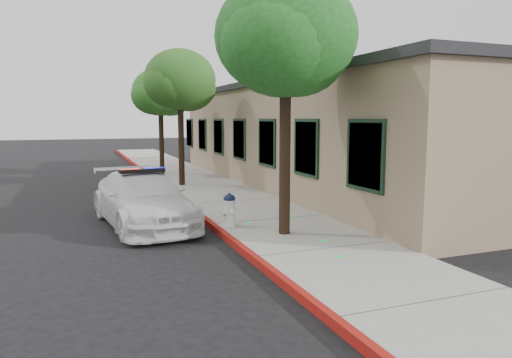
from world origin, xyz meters
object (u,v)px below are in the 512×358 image
object	(u,v)px
street_tree_mid	(180,83)
street_tree_far	(161,94)
street_tree_near	(286,42)
fire_hydrant	(229,210)
police_car	(143,199)
clapboard_building	(327,135)

from	to	relation	value
street_tree_mid	street_tree_far	xyz separation A→B (m)	(-0.07, 4.08, -0.26)
street_tree_near	fire_hydrant	bearing A→B (deg)	130.06
police_car	street_tree_near	bearing A→B (deg)	-50.28
street_tree_mid	street_tree_far	size ratio (longest dim) A/B	1.07
street_tree_mid	clapboard_building	bearing A→B (deg)	-12.37
fire_hydrant	street_tree_far	size ratio (longest dim) A/B	0.16
street_tree_near	street_tree_far	distance (m)	12.93
police_car	street_tree_mid	size ratio (longest dim) A/B	0.94
police_car	street_tree_mid	xyz separation A→B (m)	(2.35, 6.16, 3.48)
police_car	street_tree_near	size ratio (longest dim) A/B	0.87
police_car	street_tree_far	distance (m)	10.97
police_car	street_tree_near	xyz separation A→B (m)	(2.87, -2.67, 3.76)
street_tree_near	street_tree_far	xyz separation A→B (m)	(-0.59, 12.90, -0.54)
street_tree_mid	street_tree_far	distance (m)	4.09
fire_hydrant	street_tree_far	world-z (taller)	street_tree_far
police_car	street_tree_mid	distance (m)	7.45
clapboard_building	street_tree_near	world-z (taller)	street_tree_near
clapboard_building	fire_hydrant	bearing A→B (deg)	-134.71
clapboard_building	street_tree_mid	size ratio (longest dim) A/B	3.91
clapboard_building	street_tree_far	size ratio (longest dim) A/B	4.16
clapboard_building	street_tree_near	xyz separation A→B (m)	(-5.34, -7.54, 2.34)
clapboard_building	police_car	bearing A→B (deg)	-149.31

